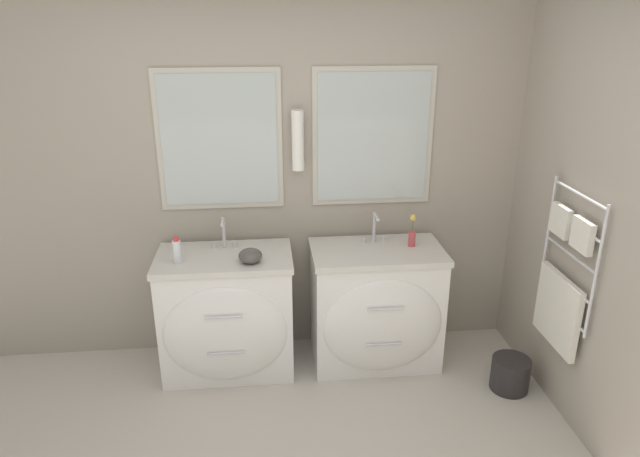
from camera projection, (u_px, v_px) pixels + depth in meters
The scene contains 10 objects.
wall_back at pixel (277, 173), 3.90m from camera, with size 5.00×0.16×2.60m.
wall_right at pixel (594, 214), 3.16m from camera, with size 0.13×3.60×2.60m.
vanity_left at pixel (227, 313), 3.84m from camera, with size 0.89×0.59×0.85m.
vanity_right at pixel (376, 306), 3.94m from camera, with size 0.89×0.59×0.85m.
faucet_left at pixel (224, 234), 3.80m from camera, with size 0.17×0.13×0.21m.
faucet_right at pixel (375, 228), 3.90m from camera, with size 0.17×0.13×0.21m.
toiletry_bottle at pixel (177, 251), 3.59m from camera, with size 0.05×0.05×0.17m.
amenity_bowl at pixel (250, 256), 3.61m from camera, with size 0.15×0.15×0.09m.
flower_vase at pixel (412, 233), 3.85m from camera, with size 0.05×0.05×0.23m.
waste_bin at pixel (510, 373), 3.75m from camera, with size 0.25×0.25×0.22m.
Camera 1 is at (-0.09, -2.03, 2.34)m, focal length 32.00 mm.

